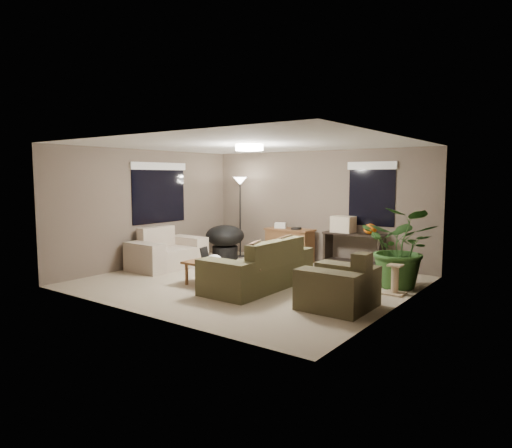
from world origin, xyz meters
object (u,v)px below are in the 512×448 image
Objects in this scene: coffee_table at (212,266)px; papasan_chair at (225,239)px; floor_lamp at (240,190)px; cat_scratching_post at (395,281)px; armchair at (339,288)px; desk at (290,245)px; houseplant at (402,256)px; loveseat at (166,254)px; console_table at (354,248)px; main_sofa at (261,271)px.

coffee_table is 0.94× the size of papasan_chair.
floor_lamp is 4.63m from cat_scratching_post.
armchair reaches higher than desk.
houseplant is 2.83× the size of cat_scratching_post.
loveseat is 1.13× the size of houseplant.
armchair is 1.80m from houseplant.
loveseat is 1.56m from papasan_chair.
houseplant reaches higher than armchair.
floor_lamp reaches higher than coffee_table.
loveseat reaches higher than coffee_table.
armchair is at bearing -7.48° from loveseat.
loveseat is at bearing 160.60° from coffee_table.
coffee_table is (-2.41, -0.10, 0.06)m from armchair.
houseplant is (4.16, -0.76, -1.05)m from floor_lamp.
console_table is 0.68× the size of floor_lamp.
armchair is 4.45m from papasan_chair.
cat_scratching_post is (0.40, 1.24, -0.08)m from armchair.
main_sofa is at bearing -45.11° from floor_lamp.
main_sofa is at bearing -156.13° from cat_scratching_post.
console_table is 0.92× the size of houseplant.
armchair reaches higher than coffee_table.
cat_scratching_post is (2.81, 1.34, -0.14)m from coffee_table.
armchair is 0.91× the size of desk.
coffee_table is 2.79m from desk.
desk is 1.04× the size of papasan_chair.
main_sofa is 2.00× the size of desk.
desk is 1.53m from papasan_chair.
main_sofa is at bearing -37.32° from papasan_chair.
houseplant is (2.74, 1.85, 0.19)m from coffee_table.
desk is at bearing 153.73° from cat_scratching_post.
armchair is 2.00× the size of cat_scratching_post.
cat_scratching_post is at bearing 25.45° from coffee_table.
loveseat is 1.23× the size of console_table.
console_table is (0.63, 2.47, 0.14)m from main_sofa.
console_table is 2.60× the size of cat_scratching_post.
armchair is 4.76m from floor_lamp.
floor_lamp reaches higher than loveseat.
console_table is at bearing 5.89° from floor_lamp.
desk is 0.78× the size of houseplant.
coffee_table is 3.12m from cat_scratching_post.
console_table is at bearing 142.30° from houseplant.
coffee_table is at bearing -150.45° from main_sofa.
floor_lamp is 1.35× the size of houseplant.
cat_scratching_post is (0.07, -0.51, -0.34)m from houseplant.
coffee_table is at bearing -177.70° from armchair.
loveseat is 1.99m from coffee_table.
houseplant reaches higher than coffee_table.
papasan_chair is at bearing 169.20° from cat_scratching_post.
coffee_table is 0.71× the size of houseplant.
coffee_table is at bearing -54.96° from papasan_chair.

